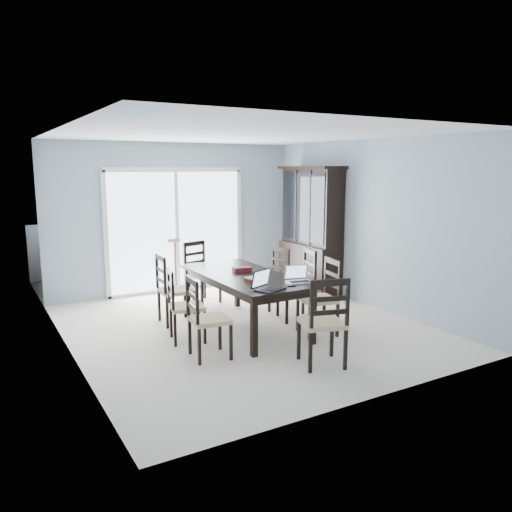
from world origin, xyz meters
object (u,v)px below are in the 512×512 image
at_px(chair_left_mid, 179,297).
at_px(chair_right_mid, 302,277).
at_px(chair_left_near, 202,309).
at_px(cell_phone, 291,286).
at_px(dining_table, 244,280).
at_px(chair_right_far, 275,271).
at_px(china_hutch, 311,231).
at_px(laptop_dark, 271,285).
at_px(game_box, 242,269).
at_px(chair_right_near, 325,288).
at_px(chair_left_far, 169,282).
at_px(hot_tub, 126,260).
at_px(laptop_silver, 300,279).
at_px(chair_end_near, 326,313).
at_px(chair_end_far, 199,265).

distance_m(chair_left_mid, chair_right_mid, 1.90).
height_order(chair_left_near, cell_phone, chair_left_near).
bearing_deg(dining_table, chair_right_far, 36.45).
xyz_separation_m(china_hutch, laptop_dark, (-2.18, -2.18, -0.26)).
distance_m(chair_right_far, cell_phone, 1.77).
bearing_deg(chair_right_mid, game_box, 90.13).
bearing_deg(chair_right_near, chair_left_far, 60.75).
bearing_deg(chair_left_mid, chair_left_near, 13.24).
xyz_separation_m(chair_left_near, chair_right_mid, (1.89, 0.70, 0.04)).
relative_size(chair_left_mid, hot_tub, 0.52).
bearing_deg(chair_left_far, china_hutch, 104.49).
bearing_deg(chair_right_far, cell_phone, 145.52).
height_order(dining_table, game_box, game_box).
bearing_deg(chair_right_mid, hot_tub, 39.16).
bearing_deg(cell_phone, game_box, 108.94).
height_order(chair_left_far, chair_right_near, chair_right_near).
distance_m(china_hutch, hot_tub, 3.50).
distance_m(china_hutch, cell_phone, 2.85).
bearing_deg(chair_left_far, laptop_silver, 42.20).
relative_size(chair_left_near, laptop_dark, 2.72).
bearing_deg(chair_right_near, china_hutch, -20.02).
distance_m(chair_right_far, laptop_dark, 1.98).
bearing_deg(dining_table, chair_right_mid, -2.95).
height_order(chair_right_mid, hot_tub, chair_right_mid).
bearing_deg(laptop_dark, chair_right_mid, 16.01).
distance_m(chair_right_near, chair_right_far, 1.43).
xyz_separation_m(dining_table, chair_left_mid, (-0.97, -0.08, -0.10)).
xyz_separation_m(chair_left_near, laptop_silver, (1.32, -0.04, 0.22)).
xyz_separation_m(chair_left_near, chair_right_near, (1.77, 0.01, 0.03)).
xyz_separation_m(chair_left_mid, chair_left_far, (0.14, 0.76, 0.03)).
distance_m(chair_right_mid, hot_tub, 3.80).
height_order(chair_right_near, game_box, chair_right_near).
distance_m(chair_left_far, laptop_dark, 1.76).
bearing_deg(chair_left_near, chair_end_near, 54.70).
bearing_deg(chair_end_near, chair_left_near, 155.47).
xyz_separation_m(china_hutch, chair_end_far, (-2.00, 0.32, -0.47)).
relative_size(chair_left_far, game_box, 4.57).
bearing_deg(chair_right_mid, china_hutch, -25.98).
bearing_deg(dining_table, game_box, 70.87).
xyz_separation_m(chair_end_near, chair_end_far, (-0.07, 3.24, -0.02)).
bearing_deg(chair_end_far, chair_end_near, 74.85).
xyz_separation_m(chair_right_mid, laptop_silver, (-0.57, -0.74, 0.18)).
xyz_separation_m(laptop_dark, game_box, (0.22, 1.10, -0.03)).
height_order(chair_right_near, chair_right_mid, chair_right_mid).
xyz_separation_m(chair_left_far, chair_right_mid, (1.75, -0.73, 0.02)).
xyz_separation_m(chair_right_mid, game_box, (-0.87, 0.22, 0.16)).
bearing_deg(chair_right_mid, chair_left_mid, 105.03).
relative_size(chair_right_near, laptop_dark, 2.84).
relative_size(chair_end_far, laptop_dark, 2.81).
bearing_deg(laptop_dark, chair_end_far, 62.79).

